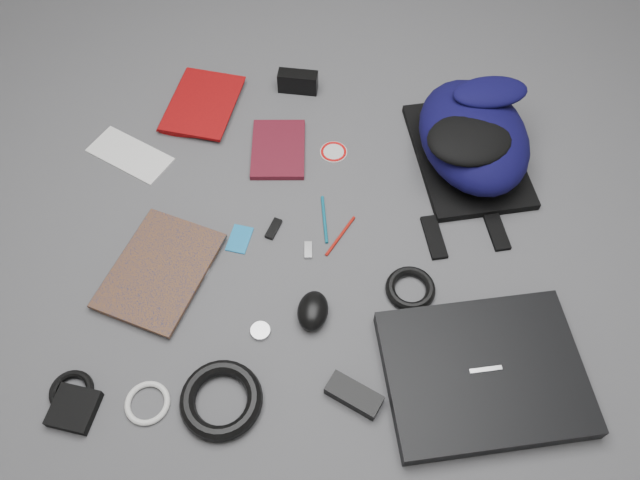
# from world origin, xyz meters

# --- Properties ---
(ground) EXTENTS (4.00, 4.00, 0.00)m
(ground) POSITION_xyz_m (0.00, 0.00, 0.00)
(ground) COLOR #4F4F51
(ground) RESTS_ON ground
(backpack) EXTENTS (0.39, 0.48, 0.17)m
(backpack) POSITION_xyz_m (0.34, 0.32, 0.09)
(backpack) COLOR black
(backpack) RESTS_ON ground
(laptop) EXTENTS (0.48, 0.42, 0.04)m
(laptop) POSITION_xyz_m (0.38, -0.27, 0.02)
(laptop) COLOR black
(laptop) RESTS_ON ground
(textbook_red) EXTENTS (0.20, 0.25, 0.03)m
(textbook_red) POSITION_xyz_m (-0.47, 0.40, 0.01)
(textbook_red) COLOR maroon
(textbook_red) RESTS_ON ground
(comic_book) EXTENTS (0.27, 0.32, 0.02)m
(comic_book) POSITION_xyz_m (-0.45, -0.11, 0.01)
(comic_book) COLOR #9C550B
(comic_book) RESTS_ON ground
(envelope) EXTENTS (0.24, 0.18, 0.00)m
(envelope) POSITION_xyz_m (-0.53, 0.20, 0.00)
(envelope) COLOR white
(envelope) RESTS_ON ground
(dvd_case) EXTENTS (0.16, 0.21, 0.02)m
(dvd_case) POSITION_xyz_m (-0.15, 0.27, 0.01)
(dvd_case) COLOR #450D17
(dvd_case) RESTS_ON ground
(compact_camera) EXTENTS (0.11, 0.04, 0.06)m
(compact_camera) POSITION_xyz_m (-0.14, 0.50, 0.03)
(compact_camera) COLOR black
(compact_camera) RESTS_ON ground
(sticker_disc) EXTENTS (0.08, 0.08, 0.00)m
(sticker_disc) POSITION_xyz_m (-0.01, 0.29, 0.00)
(sticker_disc) COLOR silver
(sticker_disc) RESTS_ON ground
(pen_teal) EXTENTS (0.04, 0.13, 0.01)m
(pen_teal) POSITION_xyz_m (0.00, 0.07, 0.00)
(pen_teal) COLOR #0C5C74
(pen_teal) RESTS_ON ground
(pen_red) EXTENTS (0.06, 0.12, 0.01)m
(pen_red) POSITION_xyz_m (0.05, 0.03, 0.00)
(pen_red) COLOR #A0140C
(pen_red) RESTS_ON ground
(id_badge) EXTENTS (0.06, 0.08, 0.00)m
(id_badge) POSITION_xyz_m (-0.19, -0.01, 0.00)
(id_badge) COLOR #1877B4
(id_badge) RESTS_ON ground
(usb_black) EXTENTS (0.03, 0.06, 0.01)m
(usb_black) POSITION_xyz_m (-0.12, 0.02, 0.01)
(usb_black) COLOR black
(usb_black) RESTS_ON ground
(usb_silver) EXTENTS (0.02, 0.05, 0.01)m
(usb_silver) POSITION_xyz_m (-0.02, -0.02, 0.00)
(usb_silver) COLOR #BBBCBE
(usb_silver) RESTS_ON ground
(mouse) EXTENTS (0.07, 0.10, 0.05)m
(mouse) POSITION_xyz_m (0.01, -0.19, 0.03)
(mouse) COLOR black
(mouse) RESTS_ON ground
(headphone_left) EXTENTS (0.06, 0.06, 0.01)m
(headphone_left) POSITION_xyz_m (-0.27, -0.11, 0.01)
(headphone_left) COLOR silver
(headphone_left) RESTS_ON ground
(headphone_right) EXTENTS (0.06, 0.06, 0.01)m
(headphone_right) POSITION_xyz_m (-0.10, -0.24, 0.01)
(headphone_right) COLOR #B4B4B6
(headphone_right) RESTS_ON ground
(cable_coil) EXTENTS (0.14, 0.14, 0.02)m
(cable_coil) POSITION_xyz_m (0.22, -0.09, 0.01)
(cable_coil) COLOR black
(cable_coil) RESTS_ON ground
(power_brick) EXTENTS (0.13, 0.09, 0.03)m
(power_brick) POSITION_xyz_m (0.12, -0.36, 0.01)
(power_brick) COLOR black
(power_brick) RESTS_ON ground
(power_cord_coil) EXTENTS (0.21, 0.21, 0.03)m
(power_cord_coil) POSITION_xyz_m (-0.14, -0.41, 0.02)
(power_cord_coil) COLOR black
(power_cord_coil) RESTS_ON ground
(pouch) EXTENTS (0.10, 0.10, 0.02)m
(pouch) POSITION_xyz_m (-0.44, -0.47, 0.01)
(pouch) COLOR black
(pouch) RESTS_ON ground
(earbud_coil) EXTENTS (0.10, 0.10, 0.02)m
(earbud_coil) POSITION_xyz_m (-0.46, -0.43, 0.01)
(earbud_coil) COLOR black
(earbud_coil) RESTS_ON ground
(white_cable_coil) EXTENTS (0.12, 0.12, 0.01)m
(white_cable_coil) POSITION_xyz_m (-0.29, -0.43, 0.01)
(white_cable_coil) COLOR white
(white_cable_coil) RESTS_ON ground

